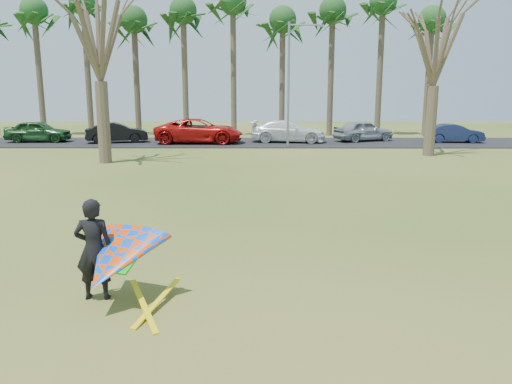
{
  "coord_description": "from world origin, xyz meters",
  "views": [
    {
      "loc": [
        0.07,
        -11.03,
        3.78
      ],
      "look_at": [
        0.0,
        2.0,
        1.1
      ],
      "focal_mm": 35.0,
      "sensor_mm": 36.0,
      "label": 1
    }
  ],
  "objects_px": {
    "car_3": "(288,131)",
    "car_4": "(363,131)",
    "bare_tree_left": "(97,26)",
    "car_0": "(38,131)",
    "car_2": "(199,131)",
    "bare_tree_right": "(436,39)",
    "car_1": "(117,133)",
    "kite_flyer": "(112,258)",
    "car_5": "(454,133)",
    "streetlight": "(291,79)"
  },
  "relations": [
    {
      "from": "car_1",
      "to": "car_5",
      "type": "distance_m",
      "value": 24.19
    },
    {
      "from": "car_4",
      "to": "kite_flyer",
      "type": "relative_size",
      "value": 1.86
    },
    {
      "from": "car_1",
      "to": "kite_flyer",
      "type": "distance_m",
      "value": 28.31
    },
    {
      "from": "car_1",
      "to": "car_3",
      "type": "bearing_deg",
      "value": -103.38
    },
    {
      "from": "bare_tree_left",
      "to": "kite_flyer",
      "type": "xyz_separation_m",
      "value": [
        5.47,
        -17.63,
        -6.05
      ]
    },
    {
      "from": "car_0",
      "to": "car_3",
      "type": "bearing_deg",
      "value": -93.03
    },
    {
      "from": "bare_tree_right",
      "to": "car_4",
      "type": "xyz_separation_m",
      "value": [
        -2.22,
        7.83,
        -5.75
      ]
    },
    {
      "from": "streetlight",
      "to": "car_1",
      "type": "distance_m",
      "value": 13.05
    },
    {
      "from": "car_5",
      "to": "car_3",
      "type": "bearing_deg",
      "value": 93.68
    },
    {
      "from": "car_0",
      "to": "car_5",
      "type": "relative_size",
      "value": 1.13
    },
    {
      "from": "bare_tree_right",
      "to": "car_1",
      "type": "relative_size",
      "value": 2.15
    },
    {
      "from": "bare_tree_left",
      "to": "car_0",
      "type": "distance_m",
      "value": 14.15
    },
    {
      "from": "car_0",
      "to": "car_1",
      "type": "height_order",
      "value": "car_0"
    },
    {
      "from": "streetlight",
      "to": "bare_tree_left",
      "type": "bearing_deg",
      "value": -145.43
    },
    {
      "from": "bare_tree_left",
      "to": "car_0",
      "type": "height_order",
      "value": "bare_tree_left"
    },
    {
      "from": "car_3",
      "to": "kite_flyer",
      "type": "relative_size",
      "value": 2.25
    },
    {
      "from": "car_0",
      "to": "car_4",
      "type": "xyz_separation_m",
      "value": [
        23.65,
        0.77,
        -0.01
      ]
    },
    {
      "from": "car_0",
      "to": "car_2",
      "type": "distance_m",
      "value": 11.75
    },
    {
      "from": "car_0",
      "to": "car_1",
      "type": "distance_m",
      "value": 5.82
    },
    {
      "from": "bare_tree_left",
      "to": "car_0",
      "type": "bearing_deg",
      "value": 128.05
    },
    {
      "from": "bare_tree_right",
      "to": "car_4",
      "type": "height_order",
      "value": "bare_tree_right"
    },
    {
      "from": "bare_tree_right",
      "to": "car_5",
      "type": "bearing_deg",
      "value": 59.23
    },
    {
      "from": "car_5",
      "to": "car_4",
      "type": "bearing_deg",
      "value": 86.18
    },
    {
      "from": "car_2",
      "to": "car_5",
      "type": "bearing_deg",
      "value": -87.06
    },
    {
      "from": "kite_flyer",
      "to": "car_5",
      "type": "bearing_deg",
      "value": 58.86
    },
    {
      "from": "streetlight",
      "to": "car_1",
      "type": "xyz_separation_m",
      "value": [
        -12.23,
        2.65,
        -3.7
      ]
    },
    {
      "from": "bare_tree_left",
      "to": "car_2",
      "type": "relative_size",
      "value": 1.57
    },
    {
      "from": "car_0",
      "to": "car_4",
      "type": "distance_m",
      "value": 23.66
    },
    {
      "from": "car_1",
      "to": "car_0",
      "type": "bearing_deg",
      "value": 70.79
    },
    {
      "from": "car_0",
      "to": "car_3",
      "type": "xyz_separation_m",
      "value": [
        18.08,
        -0.01,
        0.01
      ]
    },
    {
      "from": "streetlight",
      "to": "car_4",
      "type": "distance_m",
      "value": 7.72
    },
    {
      "from": "bare_tree_left",
      "to": "car_3",
      "type": "xyz_separation_m",
      "value": [
        10.21,
        10.05,
        -6.07
      ]
    },
    {
      "from": "streetlight",
      "to": "car_0",
      "type": "xyz_separation_m",
      "value": [
        -18.03,
        3.06,
        -3.63
      ]
    },
    {
      "from": "car_3",
      "to": "car_4",
      "type": "height_order",
      "value": "car_3"
    },
    {
      "from": "bare_tree_right",
      "to": "car_5",
      "type": "xyz_separation_m",
      "value": [
        4.12,
        6.93,
        -5.85
      ]
    },
    {
      "from": "kite_flyer",
      "to": "car_0",
      "type": "bearing_deg",
      "value": 115.73
    },
    {
      "from": "bare_tree_right",
      "to": "kite_flyer",
      "type": "relative_size",
      "value": 3.86
    },
    {
      "from": "bare_tree_left",
      "to": "kite_flyer",
      "type": "bearing_deg",
      "value": -72.76
    },
    {
      "from": "car_2",
      "to": "bare_tree_right",
      "type": "bearing_deg",
      "value": -113.04
    },
    {
      "from": "streetlight",
      "to": "kite_flyer",
      "type": "bearing_deg",
      "value": -100.77
    },
    {
      "from": "car_4",
      "to": "car_5",
      "type": "distance_m",
      "value": 6.41
    },
    {
      "from": "car_4",
      "to": "car_0",
      "type": "bearing_deg",
      "value": 68.97
    },
    {
      "from": "bare_tree_right",
      "to": "car_3",
      "type": "distance_m",
      "value": 11.97
    },
    {
      "from": "car_2",
      "to": "car_5",
      "type": "relative_size",
      "value": 1.55
    },
    {
      "from": "car_0",
      "to": "car_1",
      "type": "relative_size",
      "value": 1.05
    },
    {
      "from": "car_3",
      "to": "bare_tree_right",
      "type": "bearing_deg",
      "value": -125.31
    },
    {
      "from": "car_0",
      "to": "car_2",
      "type": "bearing_deg",
      "value": -96.63
    },
    {
      "from": "car_0",
      "to": "car_2",
      "type": "relative_size",
      "value": 0.73
    },
    {
      "from": "car_3",
      "to": "kite_flyer",
      "type": "xyz_separation_m",
      "value": [
        -4.73,
        -27.68,
        0.02
      ]
    },
    {
      "from": "car_3",
      "to": "car_4",
      "type": "relative_size",
      "value": 1.21
    }
  ]
}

